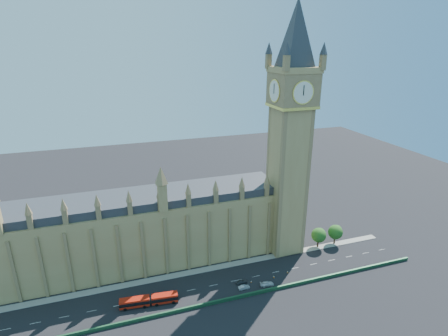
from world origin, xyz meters
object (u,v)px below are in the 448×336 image
object	(u,v)px
car_grey	(241,282)
car_white	(267,284)
red_bus	(149,300)
car_silver	(244,287)

from	to	relation	value
car_grey	car_white	world-z (taller)	car_white
red_bus	car_grey	size ratio (longest dim) A/B	4.77
car_white	red_bus	bearing A→B (deg)	89.54
car_silver	car_grey	bearing A→B (deg)	-4.19
car_grey	car_silver	bearing A→B (deg)	-179.70
car_white	car_silver	bearing A→B (deg)	88.31
red_bus	car_white	distance (m)	40.19
car_silver	car_white	xyz separation A→B (m)	(8.19, -0.82, 0.04)
car_grey	car_silver	distance (m)	3.11
car_grey	car_white	distance (m)	8.96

